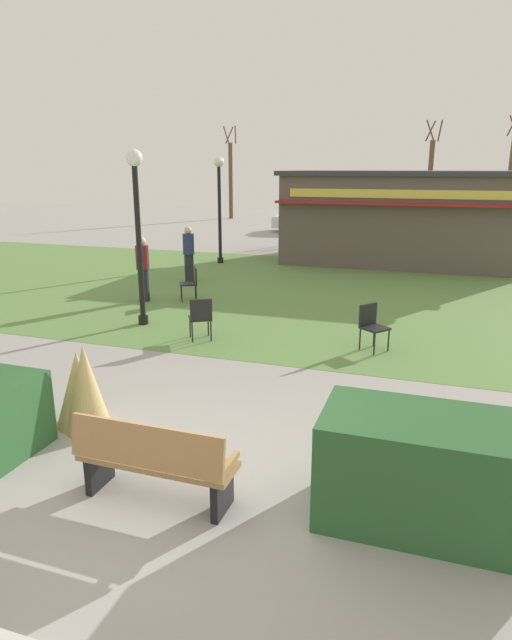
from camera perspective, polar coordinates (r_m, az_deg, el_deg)
The scene contains 19 objects.
ground_plane at distance 6.23m, azimuth -8.12°, elevation -17.63°, with size 80.00×80.00×0.00m, color #999691.
lawn_patch at distance 15.35m, azimuth 8.95°, elevation 2.69°, with size 36.00×12.00×0.01m, color #5B8442.
park_bench at distance 5.89m, azimuth -10.65°, elevation -14.35°, with size 1.70×0.54×0.95m.
hedge_right at distance 5.74m, azimuth 16.97°, elevation -14.85°, with size 1.96×1.10×1.11m, color #28562B.
ornamental_grass_behind_left at distance 7.55m, azimuth -17.38°, elevation -6.88°, with size 0.61×0.61×1.20m, color tan.
ornamental_grass_behind_right at distance 7.78m, azimuth -18.07°, elevation -6.86°, with size 0.67×0.67×1.05m, color tan.
lamppost_mid at distance 12.10m, azimuth -12.34°, elevation 10.58°, with size 0.36×0.36×3.78m.
lamppost_far at distance 20.06m, azimuth -3.87°, elevation 12.79°, with size 0.36×0.36×3.78m.
food_kiosk at distance 21.08m, azimuth 15.04°, elevation 10.41°, with size 8.48×4.90×3.30m.
cafe_chair_west at distance 11.02m, azimuth -5.84°, elevation 0.48°, with size 0.61×0.61×0.89m.
cafe_chair_east at distance 10.65m, azimuth 12.04°, elevation -0.33°, with size 0.62×0.62×0.89m.
cafe_chair_center at distance 14.46m, azimuth -6.76°, elevation 4.11°, with size 0.60×0.60×0.89m.
person_strolling at distance 14.53m, azimuth -11.77°, elevation 5.28°, with size 0.34×0.34×1.69m.
person_standing at distance 16.88m, azimuth -7.07°, elevation 6.90°, with size 0.34×0.34×1.69m.
parked_car_west_slot at distance 30.35m, azimuth 5.89°, elevation 10.38°, with size 4.29×2.23×1.20m.
parked_car_center_slot at distance 29.64m, azimuth 16.56°, elevation 9.70°, with size 4.35×2.35×1.20m.
tree_left_bg at distance 33.19m, azimuth 17.73°, elevation 13.59°, with size 0.91×0.96×5.94m.
tree_right_bg at distance 38.41m, azimuth -2.67°, elevation 14.58°, with size 0.91×0.96×6.08m.
tree_center_bg at distance 36.29m, azimuth 25.06°, elevation 13.29°, with size 0.91×0.96×6.30m.
Camera 1 is at (2.43, -4.61, 3.40)m, focal length 30.50 mm.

